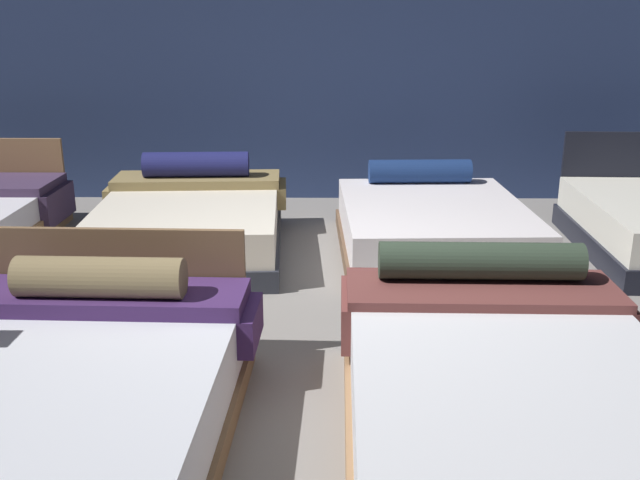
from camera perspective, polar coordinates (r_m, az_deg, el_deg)
ground_plane at (r=4.91m, az=-1.30°, el=-6.86°), size 18.00×18.00×0.02m
showroom_back_wall at (r=8.05m, az=-0.52°, el=15.64°), size 18.00×0.06×3.50m
bed_1 at (r=3.79m, az=-19.50°, el=-11.31°), size 1.74×2.01×0.83m
bed_2 at (r=3.61m, az=14.61°, el=-11.85°), size 1.59×2.07×0.80m
bed_5 at (r=6.41m, az=-10.42°, el=1.33°), size 1.77×2.11×0.79m
bed_6 at (r=6.36m, az=9.03°, el=1.06°), size 1.70×2.13×0.69m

